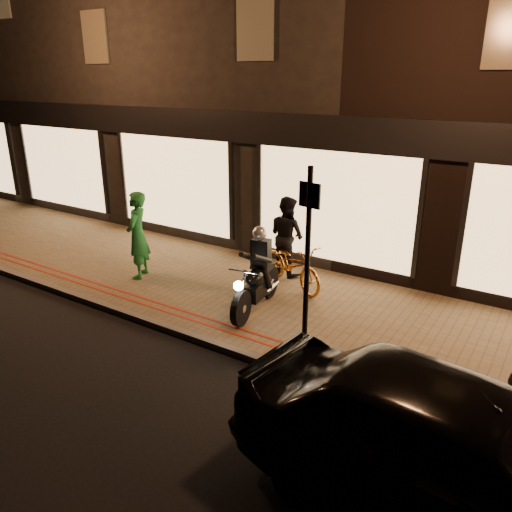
{
  "coord_description": "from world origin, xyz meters",
  "views": [
    {
      "loc": [
        4.28,
        -5.66,
        4.26
      ],
      "look_at": [
        -0.47,
        1.64,
        1.1
      ],
      "focal_mm": 35.0,
      "sensor_mm": 36.0,
      "label": 1
    }
  ],
  "objects_px": {
    "sign_post": "(307,259)",
    "parked_car": "(460,457)",
    "person_green": "(138,235)",
    "bicycle_gold": "(293,265)",
    "motorcycle": "(257,279)"
  },
  "relations": [
    {
      "from": "sign_post",
      "to": "parked_car",
      "type": "height_order",
      "value": "sign_post"
    },
    {
      "from": "parked_car",
      "to": "person_green",
      "type": "bearing_deg",
      "value": 74.73
    },
    {
      "from": "person_green",
      "to": "parked_car",
      "type": "distance_m",
      "value": 7.72
    },
    {
      "from": "bicycle_gold",
      "to": "parked_car",
      "type": "xyz_separation_m",
      "value": [
        4.13,
        -4.12,
        0.21
      ]
    },
    {
      "from": "motorcycle",
      "to": "bicycle_gold",
      "type": "xyz_separation_m",
      "value": [
        0.03,
        1.29,
        -0.14
      ]
    },
    {
      "from": "motorcycle",
      "to": "person_green",
      "type": "xyz_separation_m",
      "value": [
        -3.02,
        -0.02,
        0.32
      ]
    },
    {
      "from": "motorcycle",
      "to": "parked_car",
      "type": "relative_size",
      "value": 0.41
    },
    {
      "from": "motorcycle",
      "to": "person_green",
      "type": "height_order",
      "value": "person_green"
    },
    {
      "from": "sign_post",
      "to": "parked_car",
      "type": "xyz_separation_m",
      "value": [
        2.58,
        -1.71,
        -0.99
      ]
    },
    {
      "from": "person_green",
      "to": "sign_post",
      "type": "bearing_deg",
      "value": 50.47
    },
    {
      "from": "bicycle_gold",
      "to": "person_green",
      "type": "height_order",
      "value": "person_green"
    },
    {
      "from": "sign_post",
      "to": "parked_car",
      "type": "relative_size",
      "value": 0.64
    },
    {
      "from": "motorcycle",
      "to": "bicycle_gold",
      "type": "distance_m",
      "value": 1.3
    },
    {
      "from": "bicycle_gold",
      "to": "person_green",
      "type": "bearing_deg",
      "value": 137.74
    },
    {
      "from": "motorcycle",
      "to": "parked_car",
      "type": "distance_m",
      "value": 5.04
    }
  ]
}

